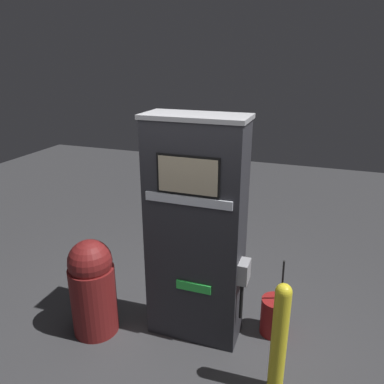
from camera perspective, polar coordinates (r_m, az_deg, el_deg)
ground_plane at (r=4.01m, az=-0.52°, el=-21.87°), size 14.00×14.00×0.00m
gas_pump at (r=3.54m, az=0.58°, el=-6.19°), size 1.00×0.44×2.22m
safety_bollard at (r=3.29m, az=13.16°, el=-20.78°), size 0.13×0.13×1.05m
trash_bin at (r=3.97m, az=-14.91°, el=-13.75°), size 0.45×0.45×1.02m
squeegee_bucket at (r=4.08m, az=12.52°, el=-17.96°), size 0.29×0.29×0.87m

